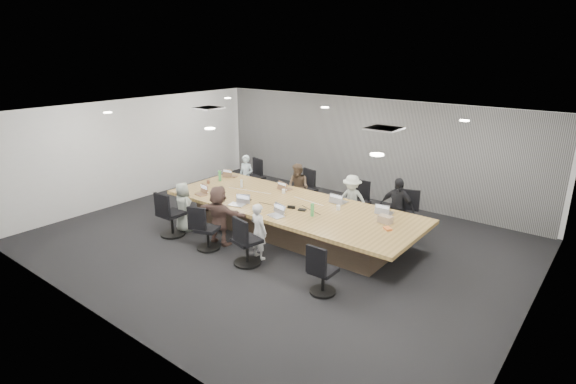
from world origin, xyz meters
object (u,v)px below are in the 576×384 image
Objects in this scene: person_3 at (397,208)px; snack_packet at (388,229)px; chair_0 at (255,180)px; chair_6 at (247,244)px; laptop_4 at (201,194)px; laptop_0 at (232,176)px; person_1 at (298,188)px; canvas_bag at (385,219)px; mug_brown at (208,182)px; chair_2 at (358,206)px; laptop_3 at (386,212)px; person_4 at (183,207)px; bottle_clear at (241,184)px; chair_7 at (323,274)px; laptop_2 at (340,202)px; bottle_green_right at (312,210)px; chair_5 at (208,232)px; person_2 at (352,200)px; person_5 at (219,215)px; chair_4 at (172,217)px; person_0 at (246,176)px; laptop_6 at (276,216)px; bottle_green_left at (220,176)px; laptop_1 at (285,189)px; laptop_5 at (237,205)px; stapler at (291,207)px; chair_1 at (306,193)px; conference_table at (291,218)px; person_6 at (259,231)px.

person_3 is 1.44m from snack_packet.
chair_0 is 4.45m from chair_6.
laptop_0 is at bearing 118.34° from laptop_4.
person_1 is 4.60× the size of canvas_bag.
mug_brown is (-0.01, -0.86, 0.04)m from laptop_0.
laptop_3 is at bearing 149.16° from chair_2.
person_4 is (0.54, -3.05, 0.17)m from chair_0.
chair_7 is at bearing -27.16° from bottle_clear.
laptop_2 is 1.28× the size of bottle_green_right.
person_2 reaches higher than chair_5.
mug_brown is (-0.55, 1.29, 0.21)m from person_4.
canvas_bag is (1.40, -0.52, 0.07)m from laptop_2.
person_5 is (-0.11, -2.70, 0.03)m from person_1.
chair_4 reaches higher than laptop_2.
mug_brown reaches higher than laptop_2.
laptop_3 is at bearing 30.74° from chair_4.
laptop_0 is 1.06m from bottle_clear.
chair_2 is 3.46m from person_0.
laptop_0 is 3.28m from laptop_6.
snack_packet is at bearing -3.79° from bottle_green_left.
laptop_1 is 2.06m from laptop_4.
laptop_2 is 2.33m from laptop_5.
stapler is at bearing 61.70° from laptop_2.
laptop_1 is (1.30, 2.50, 0.31)m from chair_4.
chair_7 is 2.53× the size of laptop_0.
bottle_clear reaches higher than chair_1.
person_1 reaches higher than chair_1.
person_3 is (1.15, 0.00, 0.07)m from person_2.
mug_brown is at bearing 16.18° from laptop_2.
stapler is (0.99, -1.58, 0.14)m from person_1.
person_1 reaches higher than snack_packet.
conference_table is 17.45× the size of laptop_6.
stapler is at bearing -77.75° from person_6.
laptop_5 is 3.39m from snack_packet.
conference_table is 1.00m from bottle_green_right.
chair_4 is at bearing -167.92° from chair_6.
chair_1 is 4.63× the size of snack_packet.
person_0 is at bearing 168.59° from person_2.
person_5 is 2.17m from mug_brown.
laptop_2 is at bearing -17.43° from person_0.
person_3 is 1.10m from canvas_bag.
stapler is (-0.60, -1.58, 0.15)m from person_2.
person_6 is at bearing 147.43° from chair_0.
laptop_5 is at bearing -139.70° from person_2.
laptop_3 is (4.05, 2.50, 0.31)m from chair_4.
person_2 is 2.23m from laptop_6.
conference_table is at bearing 42.19° from chair_5.
canvas_bag reaches higher than chair_5.
chair_1 is 1.06× the size of chair_5.
laptop_1 is at bearing 24.97° from mug_brown.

